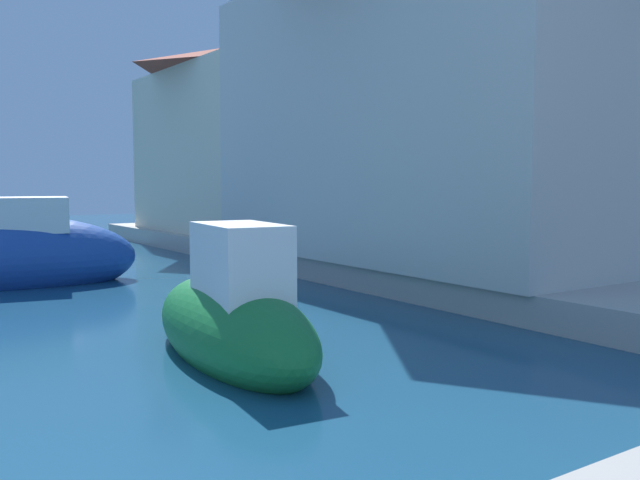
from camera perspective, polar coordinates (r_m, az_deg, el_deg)
The scene contains 4 objects.
quay_promenade at distance 4.91m, azimuth -4.11°, elevation -17.68°, with size 44.00×32.00×0.50m.
moored_boat_7 at distance 8.41m, azimuth -7.25°, elevation -6.68°, with size 1.82×4.13×1.92m.
waterfront_building_main at distance 15.81m, azimuth 10.35°, elevation 12.12°, with size 6.60×10.47×7.16m.
waterfront_building_annex at distance 23.20m, azimuth -5.87°, elevation 8.57°, with size 5.59×8.26×6.15m.
Camera 1 is at (2.06, -4.31, 2.14)m, focal length 38.47 mm.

